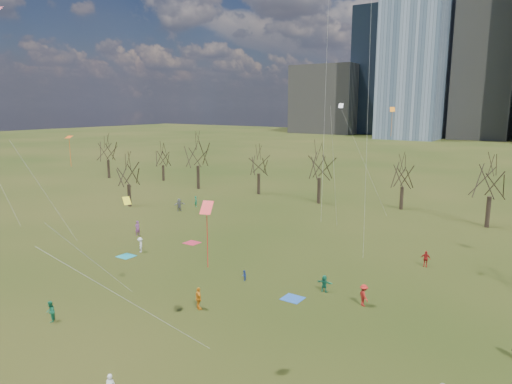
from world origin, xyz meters
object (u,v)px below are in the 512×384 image
Objects in this scene: blanket_crimson at (192,243)px; person_4 at (199,298)px; blanket_teal at (126,256)px; blanket_navy at (293,299)px.

person_4 is at bearing -46.38° from blanket_crimson.
blanket_navy is at bearing 1.40° from blanket_teal.
blanket_teal and blanket_crimson have the same top height.
blanket_navy is (19.22, 0.47, 0.00)m from blanket_teal.
person_4 is at bearing -131.28° from blanket_navy.
blanket_teal is 7.62m from blanket_crimson.
person_4 reaches higher than blanket_navy.
blanket_teal is 1.00× the size of blanket_crimson.
blanket_crimson is 0.92× the size of person_4.
blanket_navy is 1.00× the size of blanket_crimson.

